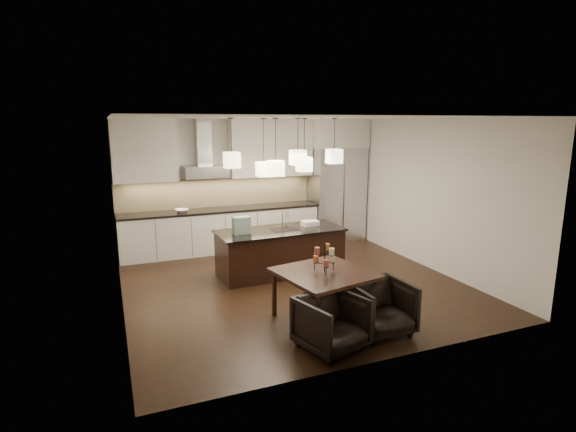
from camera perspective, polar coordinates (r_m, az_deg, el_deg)
name	(u,v)px	position (r m, az deg, el deg)	size (l,w,h in m)	color
floor	(292,284)	(7.83, 0.55, -8.62)	(5.50, 5.50, 0.02)	black
ceiling	(293,117)	(7.33, 0.60, 12.49)	(5.50, 5.50, 0.02)	white
wall_back	(245,183)	(10.03, -5.50, 4.20)	(5.50, 0.02, 2.80)	silver
wall_front	(388,245)	(5.08, 12.64, -3.63)	(5.50, 0.02, 2.80)	silver
wall_left	(115,217)	(6.90, -21.10, -0.06)	(0.02, 5.50, 2.80)	silver
wall_right	(427,194)	(8.87, 17.29, 2.71)	(0.02, 5.50, 2.80)	silver
refrigerator	(336,194)	(10.52, 6.17, 2.76)	(1.20, 0.72, 2.15)	#B7B7BA
fridge_panel	(338,133)	(10.39, 6.35, 10.40)	(1.26, 0.72, 0.65)	silver
lower_cabinets	(222,231)	(9.73, -8.36, -1.86)	(4.21, 0.62, 0.88)	silver
countertop	(221,210)	(9.63, -8.45, 0.80)	(4.21, 0.66, 0.04)	black
backsplash	(218,192)	(9.86, -8.92, 3.02)	(4.21, 0.02, 0.63)	#C4B987
upper_cab_left	(144,151)	(9.38, -17.77, 7.93)	(1.25, 0.35, 1.25)	silver
upper_cab_right	(271,148)	(9.95, -2.19, 8.67)	(1.86, 0.35, 1.25)	silver
hood_canopy	(205,172)	(9.50, -10.44, 5.58)	(0.90, 0.52, 0.24)	#B7B7BA
hood_chimney	(203,142)	(9.56, -10.71, 9.21)	(0.30, 0.28, 0.96)	#B7B7BA
fruit_bowl	(182,211)	(9.42, -13.30, 0.67)	(0.26, 0.26, 0.06)	silver
island_body	(280,252)	(8.24, -0.99, -4.62)	(2.22, 0.89, 0.78)	black
island_top	(280,230)	(8.13, -1.00, -1.85)	(2.30, 0.96, 0.04)	black
faucet	(283,219)	(8.21, -0.68, -0.39)	(0.09, 0.21, 0.34)	silver
tote_bag	(241,225)	(7.83, -5.93, -1.19)	(0.30, 0.16, 0.30)	#1E583A
food_container	(310,223)	(8.44, 2.81, -0.92)	(0.30, 0.21, 0.09)	silver
dining_table	(324,296)	(6.38, 4.62, -10.07)	(1.18, 1.18, 0.71)	black
candelabra	(325,257)	(6.19, 4.70, -5.27)	(0.34, 0.34, 0.41)	black
candle_a	(332,259)	(6.28, 5.65, -5.41)	(0.07, 0.07, 0.09)	beige
candle_b	(316,259)	(6.25, 3.58, -5.46)	(0.07, 0.07, 0.09)	#C35F2C
candle_c	(326,263)	(6.08, 4.86, -5.98)	(0.07, 0.07, 0.09)	#9C4838
candle_d	(327,247)	(6.28, 5.00, -3.95)	(0.07, 0.07, 0.09)	#C35F2C
candle_e	(317,251)	(6.10, 3.70, -4.42)	(0.07, 0.07, 0.09)	#9C4838
candle_f	(332,252)	(6.08, 5.57, -4.52)	(0.07, 0.07, 0.09)	beige
armchair_left	(331,323)	(5.63, 5.52, -13.37)	(0.72, 0.74, 0.67)	black
armchair_right	(380,307)	(6.13, 11.61, -11.30)	(0.74, 0.76, 0.69)	black
pendant_a	(232,160)	(7.48, -7.14, 7.06)	(0.24, 0.24, 0.26)	#FFF9C4
pendant_b	(264,169)	(8.07, -3.11, 5.94)	(0.24, 0.24, 0.26)	#FFF9C4
pendant_c	(298,158)	(7.95, 1.25, 7.44)	(0.24, 0.24, 0.26)	#FFF9C4
pendant_d	(304,164)	(8.29, 2.07, 6.57)	(0.24, 0.24, 0.26)	#FFF9C4
pendant_e	(334,156)	(8.29, 5.88, 7.55)	(0.24, 0.24, 0.26)	#FFF9C4
pendant_f	(276,168)	(7.64, -1.57, 6.07)	(0.24, 0.24, 0.26)	#FFF9C4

